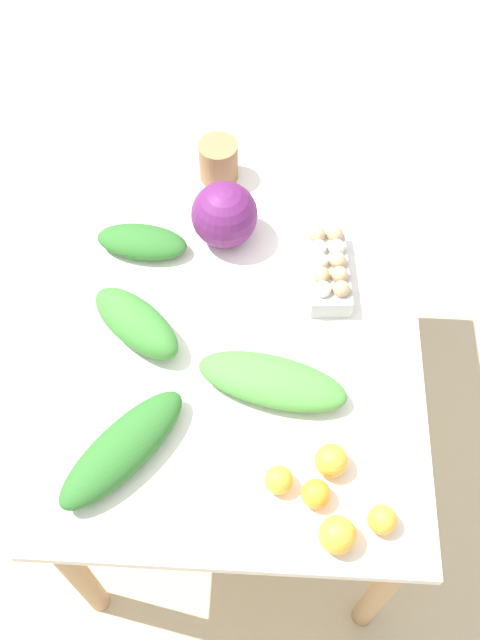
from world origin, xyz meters
TOP-DOWN VIEW (x-y plane):
  - ground_plane at (0.00, 0.00)m, footprint 8.00×8.00m
  - dining_table at (0.00, 0.00)m, footprint 1.23×0.92m
  - cabbage_purple at (0.29, 0.06)m, footprint 0.18×0.18m
  - egg_carton at (0.16, -0.22)m, footprint 0.27×0.12m
  - paper_bag at (0.51, 0.09)m, footprint 0.11×0.11m
  - greens_bunch_dandelion at (-0.37, 0.24)m, footprint 0.36×0.32m
  - greens_bunch_chard at (-0.18, -0.09)m, footprint 0.21×0.38m
  - greens_bunch_kale at (0.23, 0.28)m, footprint 0.14×0.26m
  - greens_bunch_scallion at (-0.04, 0.26)m, footprint 0.27×0.29m
  - orange_0 at (-0.37, -0.22)m, footprint 0.08×0.08m
  - orange_1 at (-0.50, -0.33)m, footprint 0.07×0.07m
  - orange_2 at (-0.45, -0.19)m, footprint 0.07×0.07m
  - orange_3 at (-0.54, -0.23)m, footprint 0.08×0.08m
  - orange_4 at (-0.42, -0.11)m, footprint 0.07×0.07m

SIDE VIEW (x-z plane):
  - ground_plane at x=0.00m, z-range 0.00..0.00m
  - dining_table at x=0.00m, z-range 0.27..1.02m
  - orange_4 at x=-0.42m, z-range 0.75..0.82m
  - orange_1 at x=-0.50m, z-range 0.75..0.82m
  - greens_bunch_kale at x=0.23m, z-range 0.75..0.82m
  - orange_2 at x=-0.45m, z-range 0.75..0.82m
  - greens_bunch_chard at x=-0.18m, z-range 0.75..0.83m
  - orange_0 at x=-0.37m, z-range 0.75..0.83m
  - orange_3 at x=-0.54m, z-range 0.75..0.83m
  - greens_bunch_dandelion at x=-0.37m, z-range 0.75..0.84m
  - egg_carton at x=0.16m, z-range 0.75..0.84m
  - greens_bunch_scallion at x=-0.04m, z-range 0.75..0.85m
  - paper_bag at x=0.51m, z-range 0.75..0.87m
  - cabbage_purple at x=0.29m, z-range 0.75..0.93m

